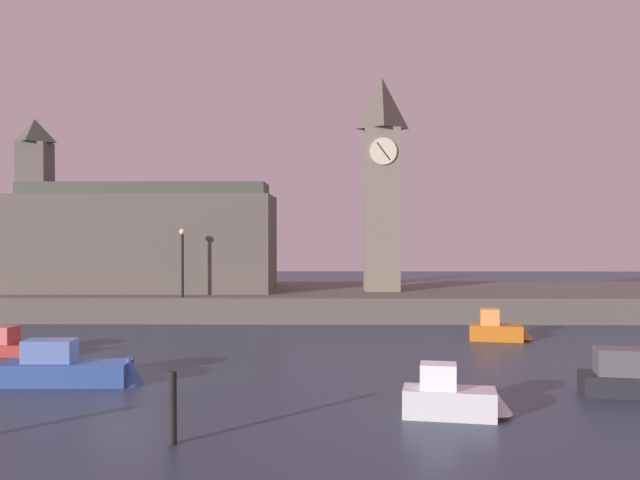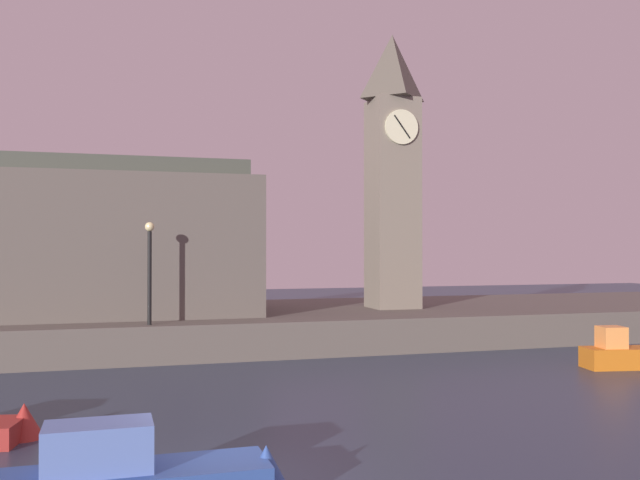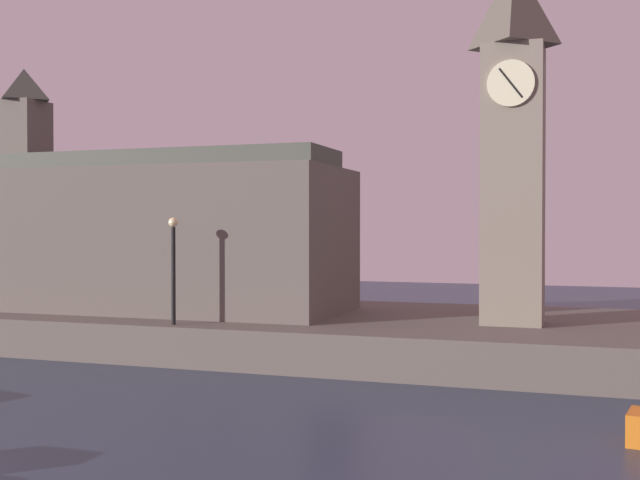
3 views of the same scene
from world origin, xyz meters
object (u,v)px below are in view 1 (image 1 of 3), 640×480
Objects in this scene: clock_tower at (382,180)px; boat_ferry_white at (456,398)px; streetlamp at (182,254)px; boat_dinghy_red at (22,346)px; mooring_post_right at (172,408)px; parliament_hall at (141,237)px; boat_tour_blue at (76,369)px; boat_patrol_orange at (500,330)px.

clock_tower is 4.05× the size of boat_ferry_white.
boat_dinghy_red is at bearing -116.45° from streetlamp.
clock_tower is at bearing 74.29° from mooring_post_right.
parliament_hall reaches higher than boat_dinghy_red.
boat_tour_blue is at bearing 126.66° from mooring_post_right.
boat_dinghy_red is (-21.88, -4.00, -0.14)m from boat_patrol_orange.
clock_tower is 3.42× the size of streetlamp.
boat_patrol_orange is at bearing -27.37° from parliament_hall.
boat_patrol_orange is 19.90m from boat_tour_blue.
clock_tower reaches higher than boat_dinghy_red.
streetlamp is 23.34m from boat_ferry_white.
parliament_hall is 20.99m from boat_tour_blue.
boat_ferry_white reaches higher than boat_dinghy_red.
mooring_post_right reaches higher than boat_tour_blue.
boat_ferry_white is (15.92, -24.32, -4.35)m from parliament_hall.
clock_tower is 2.63× the size of boat_dinghy_red.
boat_patrol_orange is at bearing -64.02° from clock_tower.
boat_patrol_orange is 14.43m from boat_ferry_white.
boat_tour_blue is 13.35m from boat_ferry_white.
clock_tower reaches higher than boat_patrol_orange.
clock_tower is 13.49m from streetlamp.
streetlamp is 11.67m from boat_dinghy_red.
boat_ferry_white is at bearing -89.25° from clock_tower.
clock_tower is 7.21× the size of mooring_post_right.
streetlamp is 22.83m from mooring_post_right.
clock_tower reaches higher than streetlamp.
mooring_post_right is (4.44, -22.19, -3.03)m from streetlamp.
mooring_post_right is 0.36× the size of boat_tour_blue.
mooring_post_right is 20.49m from boat_patrol_orange.
boat_patrol_orange is (16.93, -5.94, -3.46)m from streetlamp.
mooring_post_right is at bearing -73.19° from parliament_hall.
mooring_post_right is (-7.47, -26.55, -7.62)m from clock_tower.
parliament_hall is at bearing 178.64° from clock_tower.
mooring_post_right is at bearing -127.56° from boat_patrol_orange.
boat_ferry_white is (7.78, 2.60, -0.39)m from mooring_post_right.
mooring_post_right is 0.56× the size of boat_ferry_white.
streetlamp is at bearing 88.15° from boat_tour_blue.
parliament_hall is at bearing 152.63° from boat_patrol_orange.
mooring_post_right reaches higher than boat_dinghy_red.
mooring_post_right is 0.58× the size of boat_patrol_orange.
streetlamp reaches higher than boat_tour_blue.
boat_ferry_white is (-4.71, -13.64, 0.04)m from boat_patrol_orange.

